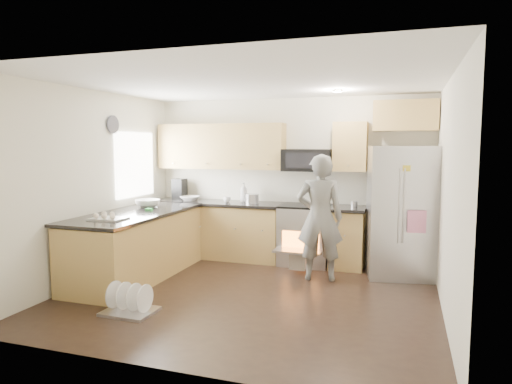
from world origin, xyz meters
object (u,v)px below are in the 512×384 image
(person, at_px, (320,218))
(dish_rack, at_px, (130,305))
(stove_range, at_px, (305,221))
(refrigerator, at_px, (401,212))

(person, height_order, dish_rack, person)
(stove_range, height_order, dish_rack, stove_range)
(person, bearing_deg, dish_rack, 37.26)
(refrigerator, bearing_deg, dish_rack, -149.36)
(refrigerator, bearing_deg, person, -164.11)
(person, bearing_deg, stove_range, -74.45)
(stove_range, relative_size, dish_rack, 3.17)
(stove_range, distance_m, refrigerator, 1.46)
(refrigerator, xyz_separation_m, dish_rack, (-2.83, -2.43, -0.83))
(stove_range, relative_size, refrigerator, 0.97)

